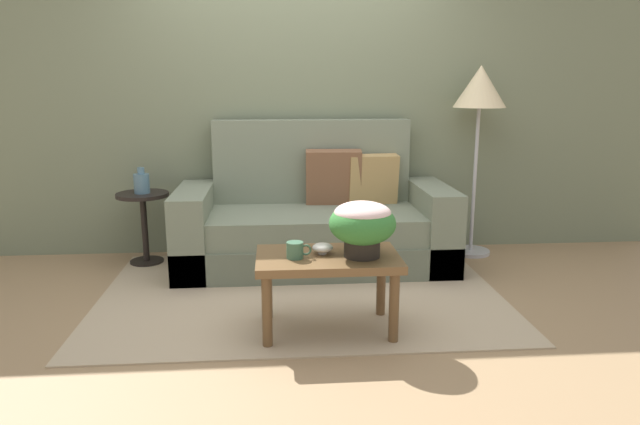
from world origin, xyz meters
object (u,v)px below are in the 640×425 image
(potted_plant, at_px, (362,223))
(table_vase, at_px, (142,183))
(coffee_mug, at_px, (296,250))
(couch, at_px, (316,224))
(floor_lamp, at_px, (480,97))
(coffee_table, at_px, (328,267))
(side_table, at_px, (144,215))
(snack_bowl, at_px, (323,248))

(potted_plant, distance_m, table_vase, 2.09)
(potted_plant, xyz_separation_m, table_vase, (-1.53, 1.43, 0.00))
(coffee_mug, bearing_deg, table_vase, 128.70)
(couch, height_order, coffee_mug, couch)
(floor_lamp, relative_size, potted_plant, 4.13)
(coffee_table, relative_size, floor_lamp, 0.52)
(side_table, relative_size, floor_lamp, 0.37)
(snack_bowl, height_order, table_vase, table_vase)
(couch, height_order, snack_bowl, couch)
(floor_lamp, height_order, potted_plant, floor_lamp)
(side_table, relative_size, coffee_mug, 4.14)
(floor_lamp, relative_size, snack_bowl, 12.85)
(potted_plant, relative_size, snack_bowl, 3.11)
(floor_lamp, xyz_separation_m, table_vase, (-2.71, -0.07, -0.66))
(potted_plant, bearing_deg, couch, 97.24)
(couch, bearing_deg, coffee_mug, -99.03)
(side_table, relative_size, table_vase, 2.85)
(snack_bowl, distance_m, table_vase, 1.90)
(couch, xyz_separation_m, side_table, (-1.36, 0.12, 0.07))
(coffee_table, distance_m, floor_lamp, 2.21)
(side_table, height_order, coffee_mug, side_table)
(coffee_table, height_order, snack_bowl, snack_bowl)
(coffee_mug, height_order, snack_bowl, coffee_mug)
(couch, xyz_separation_m, coffee_mug, (-0.21, -1.32, 0.18))
(coffee_mug, relative_size, table_vase, 0.69)
(side_table, height_order, floor_lamp, floor_lamp)
(side_table, xyz_separation_m, floor_lamp, (2.71, 0.06, 0.92))
(side_table, bearing_deg, table_vase, -70.82)
(coffee_table, bearing_deg, coffee_mug, -166.52)
(side_table, relative_size, potted_plant, 1.53)
(snack_bowl, bearing_deg, coffee_mug, -155.16)
(coffee_table, height_order, potted_plant, potted_plant)
(coffee_table, distance_m, potted_plant, 0.33)
(snack_bowl, relative_size, table_vase, 0.60)
(table_vase, bearing_deg, coffee_mug, -51.30)
(side_table, distance_m, floor_lamp, 2.86)
(floor_lamp, distance_m, coffee_mug, 2.31)
(snack_bowl, bearing_deg, side_table, 133.77)
(side_table, xyz_separation_m, coffee_mug, (1.15, -1.44, 0.11))
(table_vase, bearing_deg, side_table, 109.18)
(couch, bearing_deg, potted_plant, -82.76)
(coffee_table, distance_m, table_vase, 1.95)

